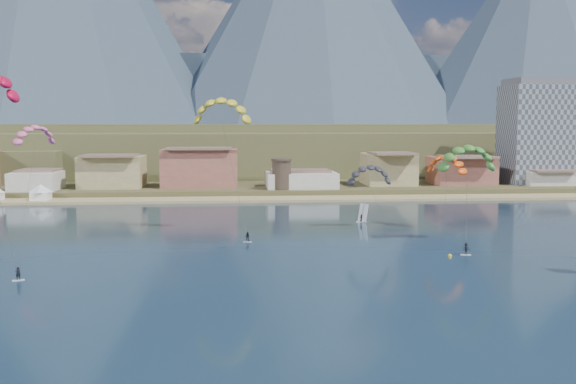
{
  "coord_description": "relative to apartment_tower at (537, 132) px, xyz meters",
  "views": [
    {
      "loc": [
        -8.04,
        -64.88,
        20.27
      ],
      "look_at": [
        0.0,
        32.0,
        10.0
      ],
      "focal_mm": 40.42,
      "sensor_mm": 36.0,
      "label": 1
    }
  ],
  "objects": [
    {
      "name": "ground",
      "position": [
        -85.0,
        -128.0,
        -17.82
      ],
      "size": [
        2400.0,
        2400.0,
        0.0
      ],
      "primitive_type": "plane",
      "color": "black",
      "rests_on": "ground"
    },
    {
      "name": "beach",
      "position": [
        -85.0,
        -22.0,
        -17.57
      ],
      "size": [
        2200.0,
        12.0,
        0.9
      ],
      "color": "tan",
      "rests_on": "ground"
    },
    {
      "name": "land",
      "position": [
        -85.0,
        432.0,
        -17.82
      ],
      "size": [
        2200.0,
        900.0,
        4.0
      ],
      "color": "brown",
      "rests_on": "ground"
    },
    {
      "name": "foothills",
      "position": [
        -62.61,
        104.47,
        -8.74
      ],
      "size": [
        940.0,
        210.0,
        18.0
      ],
      "color": "brown",
      "rests_on": "ground"
    },
    {
      "name": "mountain_ridge",
      "position": [
        -99.6,
        695.65,
        132.49
      ],
      "size": [
        2060.0,
        480.0,
        400.0
      ],
      "color": "#2C3A49",
      "rests_on": "ground"
    },
    {
      "name": "town",
      "position": [
        -125.0,
        -6.0,
        -9.82
      ],
      "size": [
        400.0,
        24.0,
        12.0
      ],
      "color": "silver",
      "rests_on": "ground"
    },
    {
      "name": "apartment_tower",
      "position": [
        0.0,
        0.0,
        0.0
      ],
      "size": [
        20.0,
        16.0,
        32.0
      ],
      "color": "gray",
      "rests_on": "ground"
    },
    {
      "name": "watchtower",
      "position": [
        -80.0,
        -14.0,
        -11.45
      ],
      "size": [
        5.82,
        5.82,
        8.6
      ],
      "color": "#47382D",
      "rests_on": "ground"
    },
    {
      "name": "kitesurfer_yellow",
      "position": [
        -95.21,
        -73.01,
        5.45
      ],
      "size": [
        11.67,
        13.4,
        26.41
      ],
      "color": "silver",
      "rests_on": "ground"
    },
    {
      "name": "kitesurfer_green",
      "position": [
        -53.91,
        -86.79,
        -2.75
      ],
      "size": [
        10.44,
        12.74,
        18.62
      ],
      "color": "silver",
      "rests_on": "ground"
    },
    {
      "name": "distant_kite_pink",
      "position": [
        -132.78,
        -59.49,
        0.86
      ],
      "size": [
        8.56,
        9.11,
        21.49
      ],
      "color": "#262626",
      "rests_on": "ground"
    },
    {
      "name": "distant_kite_dark",
      "position": [
        -67.12,
        -70.51,
        -6.71
      ],
      "size": [
        8.86,
        5.83,
        14.48
      ],
      "color": "#262626",
      "rests_on": "ground"
    },
    {
      "name": "distant_kite_orange",
      "position": [
        -52.09,
        -70.71,
        -4.79
      ],
      "size": [
        8.14,
        8.55,
        16.14
      ],
      "color": "#262626",
      "rests_on": "ground"
    },
    {
      "name": "windsurfer",
      "position": [
        -66.8,
        -62.04,
        -16.62
      ],
      "size": [
        2.14,
        2.32,
        3.79
      ],
      "color": "silver",
      "rests_on": "ground"
    },
    {
      "name": "buoy",
      "position": [
        -60.18,
        -97.59,
        -17.71
      ],
      "size": [
        0.62,
        0.62,
        0.62
      ],
      "color": "yellow",
      "rests_on": "ground"
    }
  ]
}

